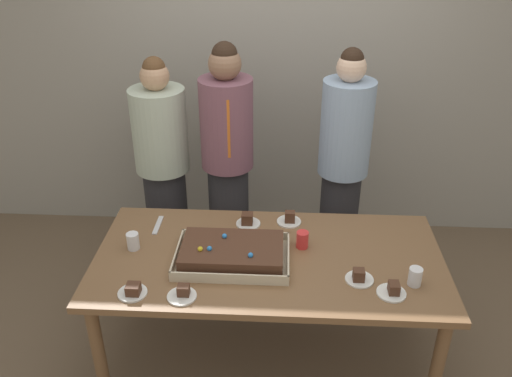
# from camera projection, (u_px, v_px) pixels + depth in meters

# --- Properties ---
(ground_plane) EXTENTS (12.00, 12.00, 0.00)m
(ground_plane) POSITION_uv_depth(u_px,v_px,m) (267.00, 352.00, 3.33)
(ground_plane) COLOR brown
(interior_back_panel) EXTENTS (8.00, 0.12, 3.00)m
(interior_back_panel) POSITION_uv_depth(u_px,v_px,m) (277.00, 50.00, 4.00)
(interior_back_panel) COLOR #9E998E
(interior_back_panel) RESTS_ON ground_plane
(party_table) EXTENTS (1.95, 0.97, 0.74)m
(party_table) POSITION_uv_depth(u_px,v_px,m) (269.00, 267.00, 3.01)
(party_table) COLOR brown
(party_table) RESTS_ON ground_plane
(sheet_cake) EXTENTS (0.63, 0.41, 0.12)m
(sheet_cake) POSITION_uv_depth(u_px,v_px,m) (232.00, 253.00, 2.91)
(sheet_cake) COLOR beige
(sheet_cake) RESTS_ON party_table
(plated_slice_near_left) EXTENTS (0.15, 0.15, 0.08)m
(plated_slice_near_left) POSITION_uv_depth(u_px,v_px,m) (248.00, 221.00, 3.25)
(plated_slice_near_left) COLOR white
(plated_slice_near_left) RESTS_ON party_table
(plated_slice_near_right) EXTENTS (0.15, 0.15, 0.07)m
(plated_slice_near_right) POSITION_uv_depth(u_px,v_px,m) (359.00, 277.00, 2.77)
(plated_slice_near_right) COLOR white
(plated_slice_near_right) RESTS_ON party_table
(plated_slice_far_left) EXTENTS (0.15, 0.15, 0.07)m
(plated_slice_far_left) POSITION_uv_depth(u_px,v_px,m) (393.00, 291.00, 2.68)
(plated_slice_far_left) COLOR white
(plated_slice_far_left) RESTS_ON party_table
(plated_slice_far_right) EXTENTS (0.15, 0.15, 0.08)m
(plated_slice_far_right) POSITION_uv_depth(u_px,v_px,m) (289.00, 219.00, 3.27)
(plated_slice_far_right) COLOR white
(plated_slice_far_right) RESTS_ON party_table
(plated_slice_center_front) EXTENTS (0.15, 0.15, 0.06)m
(plated_slice_center_front) POSITION_uv_depth(u_px,v_px,m) (133.00, 291.00, 2.67)
(plated_slice_center_front) COLOR white
(plated_slice_center_front) RESTS_ON party_table
(plated_slice_center_back) EXTENTS (0.15, 0.15, 0.07)m
(plated_slice_center_back) POSITION_uv_depth(u_px,v_px,m) (183.00, 294.00, 2.66)
(plated_slice_center_back) COLOR white
(plated_slice_center_back) RESTS_ON party_table
(drink_cup_nearest) EXTENTS (0.07, 0.07, 0.10)m
(drink_cup_nearest) POSITION_uv_depth(u_px,v_px,m) (133.00, 241.00, 3.01)
(drink_cup_nearest) COLOR white
(drink_cup_nearest) RESTS_ON party_table
(drink_cup_middle) EXTENTS (0.07, 0.07, 0.10)m
(drink_cup_middle) POSITION_uv_depth(u_px,v_px,m) (302.00, 240.00, 3.03)
(drink_cup_middle) COLOR red
(drink_cup_middle) RESTS_ON party_table
(drink_cup_far_end) EXTENTS (0.07, 0.07, 0.10)m
(drink_cup_far_end) POSITION_uv_depth(u_px,v_px,m) (415.00, 277.00, 2.73)
(drink_cup_far_end) COLOR white
(drink_cup_far_end) RESTS_ON party_table
(cake_server_utensil) EXTENTS (0.03, 0.20, 0.01)m
(cake_server_utensil) POSITION_uv_depth(u_px,v_px,m) (158.00, 225.00, 3.25)
(cake_server_utensil) COLOR silver
(cake_server_utensil) RESTS_ON party_table
(person_serving_front) EXTENTS (0.34, 0.34, 1.70)m
(person_serving_front) POSITION_uv_depth(u_px,v_px,m) (343.00, 167.00, 3.64)
(person_serving_front) COLOR #28282D
(person_serving_front) RESTS_ON ground_plane
(person_green_shirt_behind) EXTENTS (0.38, 0.38, 1.62)m
(person_green_shirt_behind) POSITION_uv_depth(u_px,v_px,m) (163.00, 167.00, 3.77)
(person_green_shirt_behind) COLOR #28282D
(person_green_shirt_behind) RESTS_ON ground_plane
(person_striped_tie_right) EXTENTS (0.36, 0.36, 1.73)m
(person_striped_tie_right) POSITION_uv_depth(u_px,v_px,m) (228.00, 163.00, 3.66)
(person_striped_tie_right) COLOR #28282D
(person_striped_tie_right) RESTS_ON ground_plane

